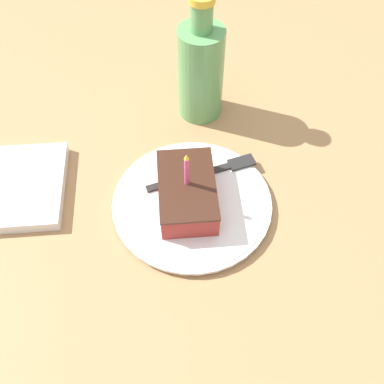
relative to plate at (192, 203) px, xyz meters
The scene contains 5 objects.
ground_plane 0.04m from the plate, 135.31° to the right, with size 2.40×2.40×0.04m.
plate is the anchor object (origin of this frame).
cake_slice 0.03m from the plate, ahead, with size 0.09×0.14×0.11m.
fork 0.07m from the plate, 121.06° to the right, with size 0.19×0.07×0.00m.
bottle 0.24m from the plate, 98.56° to the right, with size 0.08×0.08×0.24m.
Camera 1 is at (0.06, 0.44, 0.61)m, focal length 42.00 mm.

